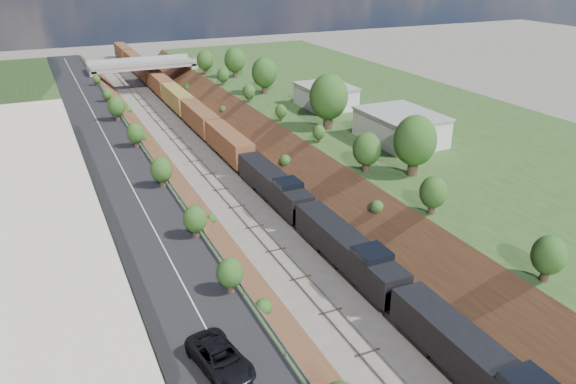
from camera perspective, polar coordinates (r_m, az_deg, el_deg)
name	(u,v)px	position (r m, az deg, el deg)	size (l,w,h in m)	color
platform_right	(417,134)	(96.62, 13.01, 5.73)	(44.00, 180.00, 5.00)	#2A4D1F
embankment_left	(156,191)	(79.92, -13.27, 0.08)	(7.07, 180.00, 7.07)	brown
embankment_right	(299,168)	(86.32, 1.10, 2.48)	(7.07, 180.00, 7.07)	brown
rail_left_track	(214,181)	(81.69, -7.53, 1.11)	(1.58, 180.00, 0.18)	gray
rail_right_track	(248,176)	(83.22, -4.12, 1.68)	(1.58, 180.00, 0.18)	gray
road	(118,162)	(77.50, -16.85, 2.97)	(8.00, 180.00, 0.10)	black
guardrail	(149,154)	(77.72, -13.89, 3.75)	(0.10, 171.00, 0.70)	#99999E
commercial_building	(10,223)	(55.39, -26.42, -2.84)	(14.30, 62.30, 7.00)	brown
overpass	(143,70)	(139.20, -14.54, 11.88)	(24.50, 8.30, 7.40)	gray
white_building_near	(400,128)	(83.72, 11.33, 6.42)	(9.00, 12.00, 4.00)	silver
white_building_far	(326,97)	(101.49, 3.85, 9.62)	(8.00, 10.00, 3.60)	silver
tree_right_large	(415,141)	(70.12, 12.78, 5.06)	(5.25, 5.25, 7.61)	#473323
tree_left_crest	(256,299)	(42.11, -3.30, -10.77)	(2.45, 2.45, 3.55)	#473323
freight_train	(189,109)	(111.10, -10.01, 8.30)	(3.05, 171.72, 4.56)	black
suv	(220,358)	(38.78, -6.90, -16.40)	(2.76, 5.98, 1.66)	black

